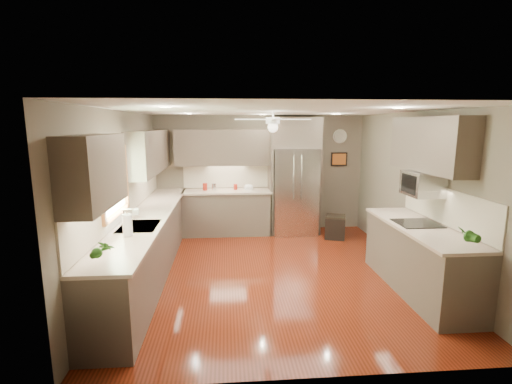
{
  "coord_description": "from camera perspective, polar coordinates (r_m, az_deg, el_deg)",
  "views": [
    {
      "loc": [
        -0.73,
        -5.5,
        2.3
      ],
      "look_at": [
        -0.24,
        0.6,
        1.19
      ],
      "focal_mm": 26.0,
      "sensor_mm": 36.0,
      "label": 1
    }
  ],
  "objects": [
    {
      "name": "left_run",
      "position": [
        6.06,
        -16.19,
        -7.54
      ],
      "size": [
        0.65,
        4.7,
        1.45
      ],
      "color": "#50423A",
      "rests_on": "ground"
    },
    {
      "name": "wall_back",
      "position": [
        8.1,
        0.6,
        2.88
      ],
      "size": [
        4.5,
        0.0,
        4.5
      ],
      "primitive_type": "plane",
      "rotation": [
        1.57,
        0.0,
        0.0
      ],
      "color": "#645B4C",
      "rests_on": "ground"
    },
    {
      "name": "canister_b",
      "position": [
        7.85,
        -6.49,
        0.8
      ],
      "size": [
        0.12,
        0.12,
        0.15
      ],
      "primitive_type": "cylinder",
      "rotation": [
        0.0,
        0.0,
        0.42
      ],
      "color": "silver",
      "rests_on": "back_run"
    },
    {
      "name": "ceiling",
      "position": [
        5.55,
        3.02,
        12.38
      ],
      "size": [
        5.0,
        5.0,
        0.0
      ],
      "primitive_type": "plane",
      "rotation": [
        3.14,
        0.0,
        0.0
      ],
      "color": "white",
      "rests_on": "ground"
    },
    {
      "name": "back_run",
      "position": [
        7.91,
        -4.46,
        -2.97
      ],
      "size": [
        1.85,
        0.65,
        1.45
      ],
      "color": "#50423A",
      "rests_on": "ground"
    },
    {
      "name": "floor",
      "position": [
        6.0,
        2.79,
        -12.21
      ],
      "size": [
        5.0,
        5.0,
        0.0
      ],
      "primitive_type": "plane",
      "color": "#481709",
      "rests_on": "ground"
    },
    {
      "name": "paper_towel",
      "position": [
        4.85,
        -19.17,
        -4.81
      ],
      "size": [
        0.12,
        0.12,
        0.29
      ],
      "color": "white",
      "rests_on": "left_run"
    },
    {
      "name": "wall_clock",
      "position": [
        8.36,
        12.78,
        8.36
      ],
      "size": [
        0.3,
        0.03,
        0.3
      ],
      "color": "white",
      "rests_on": "wall_back"
    },
    {
      "name": "uppers",
      "position": [
        6.22,
        -4.73,
        6.35
      ],
      "size": [
        4.5,
        4.7,
        0.95
      ],
      "color": "#50423A",
      "rests_on": "wall_left"
    },
    {
      "name": "bowl",
      "position": [
        7.8,
        -1.14,
        0.46
      ],
      "size": [
        0.24,
        0.24,
        0.05
      ],
      "primitive_type": "imported",
      "rotation": [
        0.0,
        0.0,
        -0.3
      ],
      "color": "beige",
      "rests_on": "back_run"
    },
    {
      "name": "wall_front",
      "position": [
        3.26,
        8.7,
        -8.59
      ],
      "size": [
        4.5,
        0.0,
        4.5
      ],
      "primitive_type": "plane",
      "rotation": [
        -1.57,
        0.0,
        0.0
      ],
      "color": "#645B4C",
      "rests_on": "ground"
    },
    {
      "name": "right_run",
      "position": [
        5.69,
        23.85,
        -9.17
      ],
      "size": [
        0.7,
        2.2,
        1.45
      ],
      "color": "#50423A",
      "rests_on": "ground"
    },
    {
      "name": "stool",
      "position": [
        7.79,
        12.07,
        -5.26
      ],
      "size": [
        0.5,
        0.5,
        0.47
      ],
      "color": "black",
      "rests_on": "ground"
    },
    {
      "name": "wall_left",
      "position": [
        5.8,
        -19.73,
        -0.72
      ],
      "size": [
        0.0,
        5.0,
        5.0
      ],
      "primitive_type": "plane",
      "rotation": [
        1.57,
        0.0,
        1.57
      ],
      "color": "#645B4C",
      "rests_on": "ground"
    },
    {
      "name": "soap_bottle",
      "position": [
        5.78,
        -17.97,
        -2.84
      ],
      "size": [
        0.1,
        0.1,
        0.19
      ],
      "primitive_type": "imported",
      "rotation": [
        0.0,
        0.0,
        0.16
      ],
      "color": "white",
      "rests_on": "left_run"
    },
    {
      "name": "recessed_lights",
      "position": [
        5.94,
        2.11,
        12.2
      ],
      "size": [
        2.84,
        3.14,
        0.01
      ],
      "color": "white",
      "rests_on": "ceiling"
    },
    {
      "name": "refrigerator",
      "position": [
        7.87,
        5.91,
        2.15
      ],
      "size": [
        1.06,
        0.75,
        2.45
      ],
      "color": "silver",
      "rests_on": "ground"
    },
    {
      "name": "microwave",
      "position": [
        5.72,
        24.25,
        1.18
      ],
      "size": [
        0.43,
        0.55,
        0.34
      ],
      "color": "silver",
      "rests_on": "wall_right"
    },
    {
      "name": "canister_d",
      "position": [
        7.86,
        -3.18,
        0.8
      ],
      "size": [
        0.08,
        0.08,
        0.12
      ],
      "primitive_type": "cylinder",
      "rotation": [
        0.0,
        0.0,
        0.04
      ],
      "color": "maroon",
      "rests_on": "back_run"
    },
    {
      "name": "potted_plant_right",
      "position": [
        4.75,
        29.71,
        -5.79
      ],
      "size": [
        0.19,
        0.17,
        0.3
      ],
      "primitive_type": "imported",
      "rotation": [
        0.0,
        0.0,
        0.23
      ],
      "color": "#265E1B",
      "rests_on": "right_run"
    },
    {
      "name": "framed_print",
      "position": [
        8.39,
        12.66,
        4.95
      ],
      "size": [
        0.36,
        0.03,
        0.3
      ],
      "color": "black",
      "rests_on": "wall_back"
    },
    {
      "name": "window",
      "position": [
        5.27,
        -21.0,
        1.46
      ],
      "size": [
        0.05,
        1.12,
        0.92
      ],
      "color": "#BFF2B2",
      "rests_on": "wall_left"
    },
    {
      "name": "wall_right",
      "position": [
        6.34,
        23.5,
        -0.07
      ],
      "size": [
        0.0,
        5.0,
        5.0
      ],
      "primitive_type": "plane",
      "rotation": [
        1.57,
        0.0,
        -1.57
      ],
      "color": "#645B4C",
      "rests_on": "ground"
    },
    {
      "name": "ceiling_fan",
      "position": [
        5.84,
        2.61,
        10.64
      ],
      "size": [
        1.18,
        1.18,
        0.32
      ],
      "color": "white",
      "rests_on": "ceiling"
    },
    {
      "name": "sink",
      "position": [
        5.32,
        -17.56,
        -5.33
      ],
      "size": [
        0.5,
        0.7,
        0.32
      ],
      "color": "silver",
      "rests_on": "left_run"
    },
    {
      "name": "canister_a",
      "position": [
        7.83,
        -7.85,
        0.82
      ],
      "size": [
        0.11,
        0.11,
        0.15
      ],
      "primitive_type": "cylinder",
      "rotation": [
        0.0,
        0.0,
        -0.24
      ],
      "color": "maroon",
      "rests_on": "back_run"
    },
    {
      "name": "potted_plant_left",
      "position": [
        3.92,
        -22.6,
        -8.22
      ],
      "size": [
        0.19,
        0.15,
        0.33
      ],
      "primitive_type": "imported",
      "rotation": [
        0.0,
        0.0,
        -0.19
      ],
      "color": "#265E1B",
      "rests_on": "left_run"
    }
  ]
}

